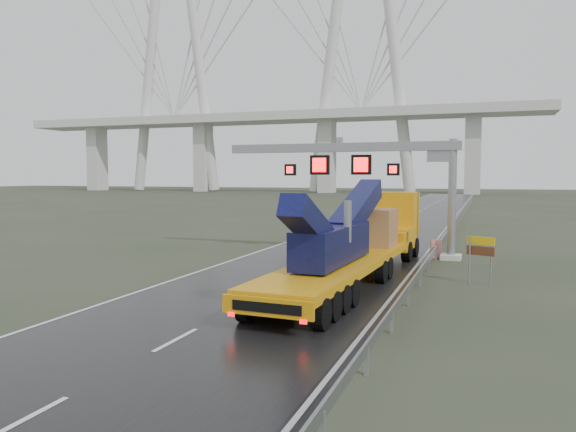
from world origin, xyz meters
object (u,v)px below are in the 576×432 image
at_px(striped_barrier, 436,249).
at_px(sign_gantry, 373,166).
at_px(exit_sign_pair, 480,250).
at_px(heavy_haul_truck, 365,238).

bearing_deg(striped_barrier, sign_gantry, 170.96).
bearing_deg(exit_sign_pair, sign_gantry, 153.36).
xyz_separation_m(sign_gantry, striped_barrier, (3.90, 0.45, -5.06)).
xyz_separation_m(heavy_haul_truck, striped_barrier, (2.95, 7.05, -1.32)).
bearing_deg(sign_gantry, heavy_haul_truck, -81.87).
bearing_deg(sign_gantry, striped_barrier, 6.55).
relative_size(sign_gantry, exit_sign_pair, 6.59).
bearing_deg(heavy_haul_truck, exit_sign_pair, -5.94).
relative_size(sign_gantry, heavy_haul_truck, 0.72).
relative_size(exit_sign_pair, striped_barrier, 2.04).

